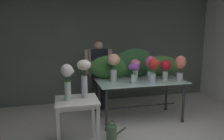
# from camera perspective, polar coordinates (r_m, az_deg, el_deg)

# --- Properties ---
(ground_plane) EXTENTS (7.69, 7.69, 0.00)m
(ground_plane) POSITION_cam_1_polar(r_m,az_deg,el_deg) (4.41, 4.41, -14.20)
(ground_plane) COLOR silver
(wall_back) EXTENTS (5.92, 0.12, 2.91)m
(wall_back) POSITION_cam_1_polar(r_m,az_deg,el_deg) (5.60, -0.71, 6.48)
(wall_back) COLOR slate
(wall_back) RESTS_ON ground
(display_table_glass) EXTENTS (1.80, 0.90, 0.86)m
(display_table_glass) POSITION_cam_1_polar(r_m,az_deg,el_deg) (4.34, 7.83, -4.59)
(display_table_glass) COLOR silver
(display_table_glass) RESTS_ON ground
(side_table_white) EXTENTS (0.66, 0.59, 0.80)m
(side_table_white) POSITION_cam_1_polar(r_m,az_deg,el_deg) (3.33, -9.67, -9.95)
(side_table_white) COLOR white
(side_table_white) RESTS_ON ground
(florist) EXTENTS (0.63, 0.24, 1.65)m
(florist) POSITION_cam_1_polar(r_m,az_deg,el_deg) (4.77, -3.68, 0.58)
(florist) COLOR #232328
(florist) RESTS_ON ground
(foliage_backdrop) EXTENTS (2.07, 0.32, 0.63)m
(foliage_backdrop) POSITION_cam_1_polar(r_m,az_deg,el_deg) (4.57, 6.78, 1.34)
(foliage_backdrop) COLOR #387033
(foliage_backdrop) RESTS_ON display_table_glass
(vase_scarlet_roses) EXTENTS (0.20, 0.18, 0.49)m
(vase_scarlet_roses) POSITION_cam_1_polar(r_m,az_deg,el_deg) (4.02, 11.37, 0.40)
(vase_scarlet_roses) COLOR silver
(vase_scarlet_roses) RESTS_ON display_table_glass
(vase_violet_anemones) EXTENTS (0.22, 0.20, 0.40)m
(vase_violet_anemones) POSITION_cam_1_polar(r_m,az_deg,el_deg) (3.98, 6.01, -0.05)
(vase_violet_anemones) COLOR silver
(vase_violet_anemones) RESTS_ON display_table_glass
(vase_fuchsia_peonies) EXTENTS (0.24, 0.22, 0.51)m
(vase_fuchsia_peonies) POSITION_cam_1_polar(r_m,az_deg,el_deg) (4.32, 10.65, 1.26)
(vase_fuchsia_peonies) COLOR silver
(vase_fuchsia_peonies) RESTS_ON display_table_glass
(vase_coral_tulips) EXTENTS (0.24, 0.22, 0.52)m
(vase_coral_tulips) POSITION_cam_1_polar(r_m,az_deg,el_deg) (4.37, 18.39, 1.19)
(vase_coral_tulips) COLOR silver
(vase_coral_tulips) RESTS_ON display_table_glass
(vase_crimson_dahlias) EXTENTS (0.24, 0.21, 0.43)m
(vase_crimson_dahlias) POSITION_cam_1_polar(r_m,az_deg,el_deg) (4.42, 14.61, 0.70)
(vase_crimson_dahlias) COLOR silver
(vase_crimson_dahlias) RESTS_ON display_table_glass
(vase_rosy_ranunculus) EXTENTS (0.21, 0.21, 0.43)m
(vase_rosy_ranunculus) POSITION_cam_1_polar(r_m,az_deg,el_deg) (4.36, 6.45, 0.73)
(vase_rosy_ranunculus) COLOR silver
(vase_rosy_ranunculus) RESTS_ON display_table_glass
(vase_peach_freesia) EXTENTS (0.25, 0.25, 0.56)m
(vase_peach_freesia) POSITION_cam_1_polar(r_m,az_deg,el_deg) (4.12, 0.47, 1.65)
(vase_peach_freesia) COLOR silver
(vase_peach_freesia) RESTS_ON display_table_glass
(vase_white_roses_tall) EXTENTS (0.20, 0.18, 0.56)m
(vase_white_roses_tall) POSITION_cam_1_polar(r_m,az_deg,el_deg) (3.19, -12.23, -2.31)
(vase_white_roses_tall) COLOR silver
(vase_white_roses_tall) RESTS_ON side_table_white
(vase_cream_lisianthus_tall) EXTENTS (0.22, 0.22, 0.61)m
(vase_cream_lisianthus_tall) POSITION_cam_1_polar(r_m,az_deg,el_deg) (3.26, -7.72, -0.86)
(vase_cream_lisianthus_tall) COLOR silver
(vase_cream_lisianthus_tall) RESTS_ON side_table_white
(watering_can) EXTENTS (0.35, 0.18, 0.34)m
(watering_can) POSITION_cam_1_polar(r_m,az_deg,el_deg) (3.73, -0.06, -16.82)
(watering_can) COLOR #4C704C
(watering_can) RESTS_ON ground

